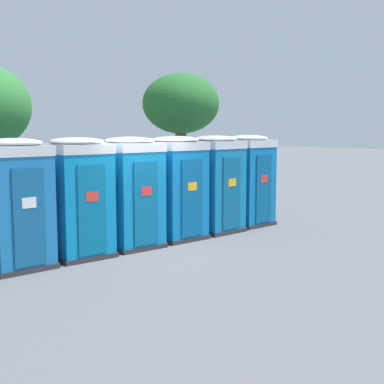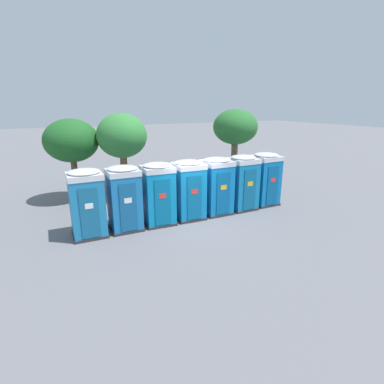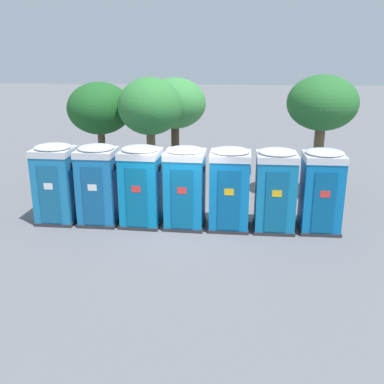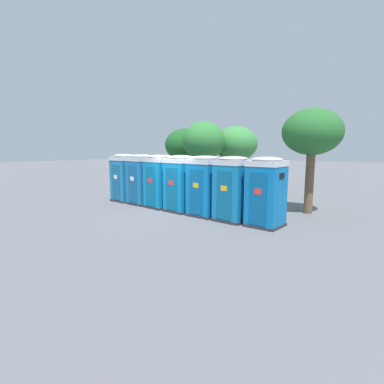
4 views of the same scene
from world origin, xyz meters
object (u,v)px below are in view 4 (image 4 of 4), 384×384
object	(u,v)px
street_tree_2	(185,145)
street_tree_3	(312,133)
portapotty_6	(266,192)
portapotty_0	(125,177)
portapotty_5	(233,189)
portapotty_1	(141,179)
street_tree_0	(204,142)
portapotty_4	(205,186)
portapotty_3	(181,183)
portapotty_2	(160,181)
street_tree_1	(236,144)

from	to	relation	value
street_tree_2	street_tree_3	xyz separation A→B (m)	(8.55, -1.65, 0.44)
portapotty_6	street_tree_3	bearing A→B (deg)	81.77
portapotty_0	portapotty_5	world-z (taller)	same
portapotty_1	street_tree_0	bearing A→B (deg)	74.54
portapotty_0	portapotty_4	distance (m)	5.51
portapotty_6	street_tree_0	size ratio (longest dim) A/B	0.58
portapotty_1	portapotty_4	size ratio (longest dim) A/B	1.00
portapotty_0	portapotty_1	world-z (taller)	same
portapotty_3	portapotty_5	size ratio (longest dim) A/B	1.00
portapotty_2	portapotty_6	distance (m)	5.51
portapotty_4	street_tree_3	xyz separation A→B (m)	(3.23, 3.26, 2.18)
portapotty_2	portapotty_5	xyz separation A→B (m)	(4.13, -0.10, -0.00)
portapotty_4	portapotty_5	size ratio (longest dim) A/B	1.00
portapotty_3	street_tree_1	world-z (taller)	street_tree_1
portapotty_3	street_tree_0	xyz separation A→B (m)	(-1.70, 3.91, 1.94)
portapotty_3	portapotty_4	distance (m)	1.38
portapotty_4	street_tree_2	world-z (taller)	street_tree_2
portapotty_0	portapotty_5	bearing A→B (deg)	-1.43
street_tree_1	portapotty_6	bearing A→B (deg)	-50.91
street_tree_0	street_tree_3	distance (m)	6.34
portapotty_0	portapotty_3	world-z (taller)	same
portapotty_4	street_tree_3	bearing A→B (deg)	45.33
portapotty_2	street_tree_3	distance (m)	7.13
portapotty_0	street_tree_0	bearing A→B (deg)	57.32
portapotty_1	street_tree_2	distance (m)	5.25
portapotty_2	portapotty_3	world-z (taller)	same
portapotty_1	street_tree_0	distance (m)	4.41
portapotty_3	portapotty_5	distance (m)	2.75
portapotty_6	street_tree_0	world-z (taller)	street_tree_0
street_tree_0	street_tree_3	xyz separation A→B (m)	(6.30, -0.66, 0.24)
portapotty_2	street_tree_0	size ratio (longest dim) A/B	0.58
portapotty_1	portapotty_2	size ratio (longest dim) A/B	1.00
street_tree_3	portapotty_2	bearing A→B (deg)	-151.83
portapotty_5	street_tree_2	bearing A→B (deg)	143.54
portapotty_2	street_tree_1	world-z (taller)	street_tree_1
portapotty_6	portapotty_2	bearing A→B (deg)	179.46
portapotty_3	street_tree_2	size ratio (longest dim) A/B	0.62
portapotty_3	street_tree_0	distance (m)	4.68
portapotty_3	portapotty_2	bearing A→B (deg)	178.37
street_tree_1	portapotty_5	bearing A→B (deg)	-59.41
portapotty_0	portapotty_3	distance (m)	4.13
portapotty_4	street_tree_3	world-z (taller)	street_tree_3
portapotty_2	street_tree_3	bearing A→B (deg)	28.17
portapotty_1	portapotty_5	xyz separation A→B (m)	(5.51, -0.15, -0.00)
portapotty_1	street_tree_0	world-z (taller)	street_tree_0
portapotty_0	portapotty_2	world-z (taller)	same
portapotty_5	portapotty_6	distance (m)	1.38
portapotty_0	street_tree_1	size ratio (longest dim) A/B	0.60
portapotty_0	street_tree_3	distance (m)	9.53
portapotty_3	portapotty_1	bearing A→B (deg)	178.19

